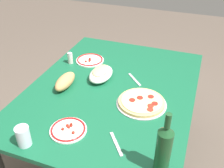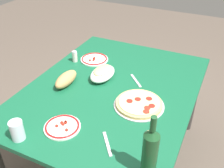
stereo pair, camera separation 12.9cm
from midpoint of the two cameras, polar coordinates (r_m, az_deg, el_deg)
The scene contains 12 objects.
ground_plane at distance 2.23m, azimuth 1.72°, elevation -16.17°, with size 8.00×8.00×0.00m, color brown.
dining_table at distance 1.81m, azimuth 2.05°, elevation -3.39°, with size 1.41×1.08×0.72m.
pepperoni_pizza at distance 1.60m, azimuth 8.27°, elevation -4.38°, with size 0.31×0.31×0.03m.
baked_pasta_dish at distance 1.83m, azimuth -0.08°, elevation 2.40°, with size 0.24×0.15×0.08m.
wine_bottle at distance 1.16m, azimuth 11.58°, elevation -14.51°, with size 0.07×0.07×0.33m.
water_glass at distance 1.42m, azimuth -17.63°, elevation -9.74°, with size 0.07×0.07×0.11m, color silver.
side_plate_near at distance 1.45m, azimuth -8.33°, elevation -9.30°, with size 0.20×0.20×0.02m.
side_plate_far at distance 2.08m, azimuth -2.11°, elevation 5.43°, with size 0.22×0.22×0.02m.
bread_loaf at distance 1.78m, azimuth -8.00°, elevation 1.01°, with size 0.22×0.09×0.08m, color tan.
spice_shaker at distance 2.06m, azimuth -6.40°, elevation 5.99°, with size 0.04×0.04×0.09m.
fork_left at distance 1.36m, azimuth 1.75°, elevation -13.02°, with size 0.17×0.02×0.01m, color #B7B7BC.
fork_right at distance 1.83m, azimuth 7.26°, elevation 0.70°, with size 0.17×0.02×0.01m, color #B7B7BC.
Camera 2 is at (1.31, 0.62, 1.71)m, focal length 41.74 mm.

